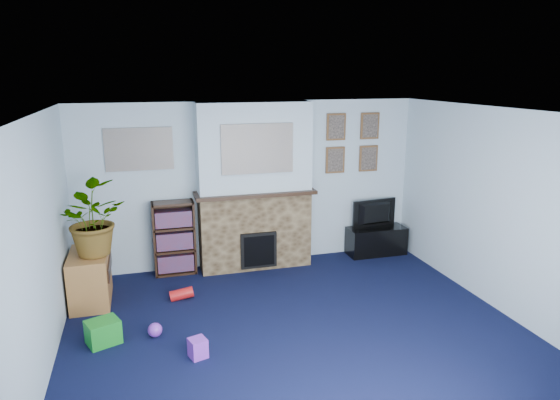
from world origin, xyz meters
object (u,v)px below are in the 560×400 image
object	(u,v)px
television	(377,214)
bookshelf	(174,239)
tv_stand	(376,240)

from	to	relation	value
television	bookshelf	xyz separation A→B (m)	(-3.11, 0.06, -0.15)
television	bookshelf	size ratio (longest dim) A/B	0.71
tv_stand	television	distance (m)	0.42
television	bookshelf	world-z (taller)	bookshelf
television	bookshelf	distance (m)	3.11
tv_stand	bookshelf	world-z (taller)	bookshelf
television	bookshelf	bearing A→B (deg)	-7.65
television	tv_stand	bearing A→B (deg)	83.39
tv_stand	bookshelf	xyz separation A→B (m)	(-3.11, 0.08, 0.28)
tv_stand	television	size ratio (longest dim) A/B	1.22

